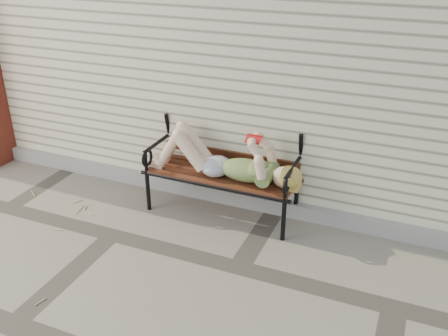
% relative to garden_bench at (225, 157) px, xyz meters
% --- Properties ---
extents(ground, '(80.00, 80.00, 0.00)m').
position_rel_garden_bench_xyz_m(ground, '(-0.77, -0.85, -0.57)').
color(ground, '#7A705D').
rests_on(ground, ground).
extents(house_wall, '(8.00, 4.00, 3.00)m').
position_rel_garden_bench_xyz_m(house_wall, '(-0.77, 2.15, 0.93)').
color(house_wall, beige).
rests_on(house_wall, ground).
extents(foundation_strip, '(8.00, 0.10, 0.15)m').
position_rel_garden_bench_xyz_m(foundation_strip, '(-0.77, 0.12, -0.50)').
color(foundation_strip, gray).
rests_on(foundation_strip, ground).
extents(garden_bench, '(1.58, 0.63, 1.02)m').
position_rel_garden_bench_xyz_m(garden_bench, '(0.00, 0.00, 0.00)').
color(garden_bench, black).
rests_on(garden_bench, ground).
extents(reading_woman, '(1.49, 0.34, 0.47)m').
position_rel_garden_bench_xyz_m(reading_woman, '(0.01, -0.13, 0.03)').
color(reading_woman, '#093144').
rests_on(reading_woman, ground).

